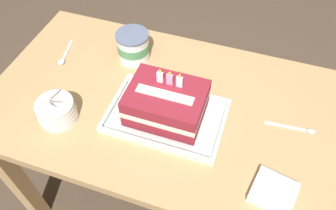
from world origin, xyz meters
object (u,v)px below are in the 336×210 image
foil_tray (166,117)px  birthday_cake (166,103)px  napkin_pile (273,192)px  ice_cream_tub (133,46)px  serving_spoon_by_bowls (63,59)px  bowl_stack (57,111)px  serving_spoon_near_tray (299,129)px

foil_tray → birthday_cake: bearing=90.0°
foil_tray → napkin_pile: same height
ice_cream_tub → serving_spoon_by_bowls: bearing=-158.9°
birthday_cake → serving_spoon_by_bowls: birthday_cake is taller
birthday_cake → ice_cream_tub: 0.31m
foil_tray → bowl_stack: size_ratio=2.98×
foil_tray → serving_spoon_near_tray: bearing=12.5°
birthday_cake → foil_tray: bearing=-90.0°
birthday_cake → napkin_pile: bearing=-23.1°
serving_spoon_near_tray → foil_tray: bearing=-167.5°
ice_cream_tub → serving_spoon_by_bowls: size_ratio=0.83×
napkin_pile → ice_cream_tub: bearing=145.8°
serving_spoon_by_bowls → bowl_stack: bearing=-62.5°
bowl_stack → napkin_pile: bowl_stack is taller
birthday_cake → napkin_pile: size_ratio=1.74×
foil_tray → serving_spoon_by_bowls: (-0.45, 0.13, -0.00)m
birthday_cake → ice_cream_tub: birthday_cake is taller
ice_cream_tub → napkin_pile: ice_cream_tub is taller
bowl_stack → ice_cream_tub: size_ratio=1.04×
serving_spoon_near_tray → serving_spoon_by_bowls: size_ratio=1.10×
serving_spoon_by_bowls → foil_tray: bearing=-16.5°
ice_cream_tub → serving_spoon_by_bowls: ice_cream_tub is taller
foil_tray → serving_spoon_by_bowls: foil_tray is taller
ice_cream_tub → foil_tray: bearing=-48.2°
birthday_cake → bowl_stack: bearing=-161.6°
ice_cream_tub → serving_spoon_near_tray: 0.63m
bowl_stack → serving_spoon_near_tray: size_ratio=0.79×
foil_tray → ice_cream_tub: size_ratio=3.09×
birthday_cake → serving_spoon_near_tray: bearing=12.4°
serving_spoon_near_tray → serving_spoon_by_bowls: 0.86m
foil_tray → bowl_stack: bowl_stack is taller
foil_tray → serving_spoon_by_bowls: size_ratio=2.58×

